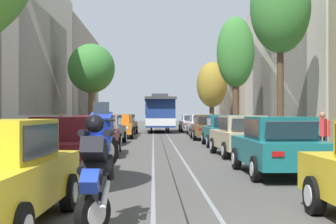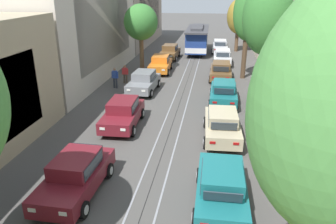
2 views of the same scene
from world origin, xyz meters
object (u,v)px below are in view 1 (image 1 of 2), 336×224
(street_tree_kerb_right_fourth, at_px, (212,85))
(street_tree_kerb_right_second, at_px, (280,8))
(parked_car_maroon_mid_left, at_px, (95,135))
(parked_car_maroon_second_left, at_px, (66,146))
(parked_car_brown_fifth_right, at_px, (207,127))
(street_tree_kerb_right_mid, at_px, (236,54))
(parked_car_white_sixth_right, at_px, (200,125))
(pedestrian_crossing_far, at_px, (322,133))
(motorcycle_with_rider, at_px, (97,162))
(parked_car_white_far_right, at_px, (191,123))
(cable_car_trolley, at_px, (159,113))
(parked_car_beige_mid_right, at_px, (241,136))
(parked_car_teal_second_right, at_px, (278,146))
(pedestrian_on_left_pavement, at_px, (73,127))
(parked_car_orange_fifth_left, at_px, (118,126))
(parked_car_teal_fourth_right, at_px, (224,130))
(parked_car_grey_fourth_left, at_px, (106,129))
(parked_car_brown_sixth_left, at_px, (124,124))
(street_tree_kerb_left_second, at_px, (91,69))
(pedestrian_on_right_pavement, at_px, (61,126))

(street_tree_kerb_right_fourth, bearing_deg, street_tree_kerb_right_second, -89.85)
(parked_car_maroon_mid_left, distance_m, street_tree_kerb_right_fourth, 26.43)
(parked_car_maroon_second_left, distance_m, street_tree_kerb_right_second, 12.24)
(parked_car_brown_fifth_right, relative_size, street_tree_kerb_right_mid, 0.55)
(parked_car_maroon_mid_left, relative_size, parked_car_white_sixth_right, 1.01)
(street_tree_kerb_right_mid, relative_size, pedestrian_crossing_far, 4.64)
(motorcycle_with_rider, bearing_deg, pedestrian_crossing_far, 55.41)
(parked_car_white_far_right, bearing_deg, cable_car_trolley, -166.65)
(motorcycle_with_rider, distance_m, pedestrian_crossing_far, 11.80)
(parked_car_brown_fifth_right, height_order, cable_car_trolley, cable_car_trolley)
(motorcycle_with_rider, bearing_deg, parked_car_beige_mid_right, 70.22)
(parked_car_teal_second_right, xyz_separation_m, parked_car_white_sixth_right, (0.22, 23.96, 0.00))
(parked_car_teal_second_right, xyz_separation_m, pedestrian_on_left_pavement, (-8.01, 15.44, 0.08))
(parked_car_orange_fifth_left, xyz_separation_m, street_tree_kerb_right_fourth, (7.72, 11.99, 3.46))
(parked_car_brown_fifth_right, bearing_deg, parked_car_teal_fourth_right, -88.46)
(parked_car_teal_fourth_right, distance_m, parked_car_white_sixth_right, 12.37)
(parked_car_grey_fourth_left, height_order, parked_car_white_sixth_right, same)
(parked_car_brown_fifth_right, bearing_deg, parked_car_teal_second_right, -90.12)
(parked_car_brown_sixth_left, distance_m, pedestrian_on_left_pavement, 10.71)
(parked_car_maroon_second_left, distance_m, parked_car_white_far_right, 31.08)
(parked_car_white_far_right, distance_m, street_tree_kerb_right_second, 23.50)
(parked_car_teal_fourth_right, bearing_deg, street_tree_kerb_right_second, -64.17)
(parked_car_beige_mid_right, bearing_deg, parked_car_maroon_mid_left, 171.73)
(parked_car_white_sixth_right, bearing_deg, motorcycle_with_rider, -98.35)
(pedestrian_on_left_pavement, xyz_separation_m, pedestrian_crossing_far, (10.53, -11.72, 0.09))
(parked_car_orange_fifth_left, height_order, street_tree_kerb_right_fourth, street_tree_kerb_right_fourth)
(parked_car_grey_fourth_left, xyz_separation_m, pedestrian_crossing_far, (8.46, -9.68, 0.17))
(parked_car_maroon_second_left, distance_m, parked_car_grey_fourth_left, 13.48)
(parked_car_orange_fifth_left, height_order, street_tree_kerb_right_mid, street_tree_kerb_right_mid)
(parked_car_orange_fifth_left, bearing_deg, parked_car_white_far_right, 62.31)
(parked_car_grey_fourth_left, bearing_deg, street_tree_kerb_right_second, -35.40)
(parked_car_teal_second_right, xyz_separation_m, parked_car_teal_fourth_right, (0.21, 11.59, 0.00))
(parked_car_teal_second_right, height_order, parked_car_white_far_right, same)
(street_tree_kerb_right_mid, bearing_deg, street_tree_kerb_left_second, 174.10)
(parked_car_grey_fourth_left, relative_size, pedestrian_on_right_pavement, 2.66)
(parked_car_maroon_mid_left, relative_size, street_tree_kerb_left_second, 0.70)
(parked_car_maroon_second_left, distance_m, pedestrian_crossing_far, 9.04)
(pedestrian_crossing_far, bearing_deg, parked_car_white_far_right, 95.44)
(parked_car_brown_sixth_left, bearing_deg, street_tree_kerb_right_fourth, 36.92)
(parked_car_orange_fifth_left, bearing_deg, parked_car_white_sixth_right, 35.81)
(parked_car_orange_fifth_left, bearing_deg, parked_car_brown_fifth_right, -18.55)
(street_tree_kerb_right_fourth, bearing_deg, motorcycle_with_rider, -99.35)
(parked_car_brown_fifth_right, height_order, pedestrian_on_left_pavement, parked_car_brown_fifth_right)
(parked_car_maroon_mid_left, height_order, parked_car_teal_fourth_right, same)
(parked_car_grey_fourth_left, relative_size, street_tree_kerb_right_second, 0.54)
(street_tree_kerb_right_mid, xyz_separation_m, cable_car_trolley, (-4.85, 11.18, -3.89))
(pedestrian_on_right_pavement, bearing_deg, parked_car_white_sixth_right, 49.14)
(parked_car_maroon_mid_left, distance_m, parked_car_teal_second_right, 8.75)
(parked_car_maroon_second_left, bearing_deg, motorcycle_with_rider, -75.71)
(pedestrian_on_left_pavement, height_order, pedestrian_on_right_pavement, pedestrian_on_right_pavement)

